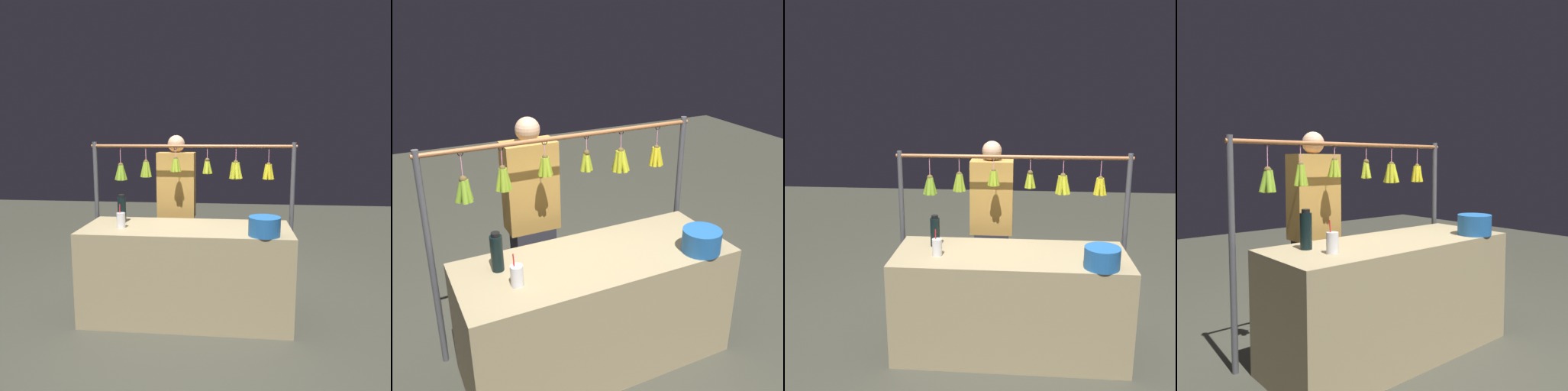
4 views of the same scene
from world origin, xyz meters
TOP-DOWN VIEW (x-y plane):
  - ground_plane at (0.00, 0.00)m, footprint 12.00×12.00m
  - market_counter at (0.00, 0.00)m, footprint 1.88×0.72m
  - display_rack at (0.00, -0.47)m, footprint 2.06×0.14m
  - water_bottle at (0.64, -0.13)m, footprint 0.08×0.08m
  - blue_bucket at (-0.68, 0.24)m, footprint 0.26×0.26m
  - drink_cup at (0.58, 0.09)m, footprint 0.08×0.08m
  - vendor_person at (0.20, -0.72)m, footprint 0.40×0.22m

SIDE VIEW (x-z plane):
  - ground_plane at x=0.00m, z-range 0.00..0.00m
  - market_counter at x=0.00m, z-range 0.00..0.86m
  - vendor_person at x=0.20m, z-range -0.01..1.67m
  - drink_cup at x=0.58m, z-range 0.82..1.03m
  - blue_bucket at x=-0.68m, z-range 0.86..1.02m
  - water_bottle at x=0.64m, z-range 0.85..1.12m
  - display_rack at x=0.00m, z-range 0.36..1.97m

